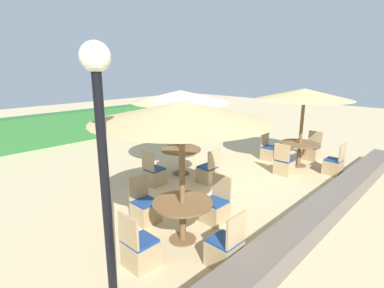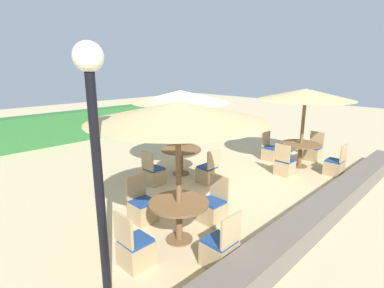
% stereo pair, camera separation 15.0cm
% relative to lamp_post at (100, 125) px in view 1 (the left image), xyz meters
% --- Properties ---
extents(ground_plane, '(40.00, 40.00, 0.00)m').
position_rel_lamp_post_xyz_m(ground_plane, '(4.15, 1.81, -2.35)').
color(ground_plane, '#D1BA8C').
extents(hedge_row, '(13.00, 0.70, 1.23)m').
position_rel_lamp_post_xyz_m(hedge_row, '(4.15, 8.78, -1.73)').
color(hedge_row, '#2D6B33').
rests_on(hedge_row, ground_plane).
extents(stone_border, '(10.00, 0.56, 0.42)m').
position_rel_lamp_post_xyz_m(stone_border, '(4.15, -1.37, -2.14)').
color(stone_border, '#6B6056').
rests_on(stone_border, ground_plane).
extents(lamp_post, '(0.36, 0.36, 3.32)m').
position_rel_lamp_post_xyz_m(lamp_post, '(0.00, 0.00, 0.00)').
color(lamp_post, black).
rests_on(lamp_post, ground_plane).
extents(parasol_center, '(2.68, 2.68, 2.40)m').
position_rel_lamp_post_xyz_m(parasol_center, '(3.95, 2.65, -0.12)').
color(parasol_center, brown).
rests_on(parasol_center, ground_plane).
extents(round_table_center, '(1.15, 1.15, 0.76)m').
position_rel_lamp_post_xyz_m(round_table_center, '(3.95, 2.65, -1.74)').
color(round_table_center, brown).
rests_on(round_table_center, ground_plane).
extents(patio_chair_center_south, '(0.46, 0.46, 0.93)m').
position_rel_lamp_post_xyz_m(patio_chair_center_south, '(4.00, 1.67, -2.09)').
color(patio_chair_center_south, tan).
rests_on(patio_chair_center_south, ground_plane).
extents(patio_chair_center_west, '(0.46, 0.46, 0.93)m').
position_rel_lamp_post_xyz_m(patio_chair_center_west, '(2.90, 2.59, -2.09)').
color(patio_chair_center_west, tan).
rests_on(patio_chair_center_west, ground_plane).
extents(parasol_front_left, '(2.96, 2.96, 2.49)m').
position_rel_lamp_post_xyz_m(parasol_front_left, '(1.55, 0.18, -0.03)').
color(parasol_front_left, brown).
rests_on(parasol_front_left, ground_plane).
extents(round_table_front_left, '(1.06, 1.06, 0.74)m').
position_rel_lamp_post_xyz_m(round_table_front_left, '(1.55, 0.18, -1.77)').
color(round_table_front_left, brown).
rests_on(round_table_front_left, ground_plane).
extents(patio_chair_front_left_west, '(0.46, 0.46, 0.93)m').
position_rel_lamp_post_xyz_m(patio_chair_front_left_west, '(0.59, 0.15, -2.09)').
color(patio_chair_front_left_west, tan).
rests_on(patio_chair_front_left_west, ground_plane).
extents(patio_chair_front_left_east, '(0.46, 0.46, 0.93)m').
position_rel_lamp_post_xyz_m(patio_chair_front_left_east, '(2.49, 0.20, -2.09)').
color(patio_chair_front_left_east, tan).
rests_on(patio_chair_front_left_east, ground_plane).
extents(patio_chair_front_left_north, '(0.46, 0.46, 0.93)m').
position_rel_lamp_post_xyz_m(patio_chair_front_left_north, '(1.52, 1.21, -2.09)').
color(patio_chair_front_left_north, tan).
rests_on(patio_chair_front_left_north, ground_plane).
extents(patio_chair_front_left_south, '(0.46, 0.46, 0.93)m').
position_rel_lamp_post_xyz_m(patio_chair_front_left_south, '(1.51, -0.80, -2.09)').
color(patio_chair_front_left_south, tan).
rests_on(patio_chair_front_left_south, ground_plane).
extents(parasol_front_right, '(2.78, 2.78, 2.40)m').
position_rel_lamp_post_xyz_m(parasol_front_right, '(6.98, 0.49, -0.12)').
color(parasol_front_right, brown).
rests_on(parasol_front_right, ground_plane).
extents(round_table_front_right, '(1.16, 1.16, 0.75)m').
position_rel_lamp_post_xyz_m(round_table_front_right, '(6.98, 0.49, -1.75)').
color(round_table_front_right, brown).
rests_on(round_table_front_right, ground_plane).
extents(patio_chair_front_right_west, '(0.46, 0.46, 0.93)m').
position_rel_lamp_post_xyz_m(patio_chair_front_right_west, '(5.97, 0.47, -2.09)').
color(patio_chair_front_right_west, tan).
rests_on(patio_chair_front_right_west, ground_plane).
extents(patio_chair_front_right_north, '(0.46, 0.46, 0.93)m').
position_rel_lamp_post_xyz_m(patio_chair_front_right_north, '(6.95, 1.50, -2.09)').
color(patio_chair_front_right_north, tan).
rests_on(patio_chair_front_right_north, ground_plane).
extents(patio_chair_front_right_east, '(0.46, 0.46, 0.93)m').
position_rel_lamp_post_xyz_m(patio_chair_front_right_east, '(7.97, 0.48, -2.09)').
color(patio_chair_front_right_east, tan).
rests_on(patio_chair_front_right_east, ground_plane).
extents(patio_chair_front_right_south, '(0.46, 0.46, 0.93)m').
position_rel_lamp_post_xyz_m(patio_chair_front_right_south, '(6.96, -0.57, -2.09)').
color(patio_chair_front_right_south, tan).
rests_on(patio_chair_front_right_south, ground_plane).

